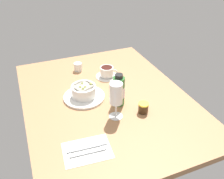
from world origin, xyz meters
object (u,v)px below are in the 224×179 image
object	(u,v)px
coffee_cup	(107,72)
sauce_bottle_green	(119,91)
porridge_bowl	(84,92)
jam_jar	(143,108)
cutlery_setting	(88,150)
wine_glass	(116,95)
creamer_jug	(78,67)

from	to	relation	value
coffee_cup	sauce_bottle_green	bearing A→B (deg)	-8.88
porridge_bowl	jam_jar	distance (cm)	32.23
cutlery_setting	jam_jar	bearing A→B (deg)	113.16
wine_glass	jam_jar	world-z (taller)	wine_glass
porridge_bowl	wine_glass	distance (cm)	24.36
porridge_bowl	sauce_bottle_green	bearing A→B (deg)	51.93
cutlery_setting	coffee_cup	size ratio (longest dim) A/B	1.53
wine_glass	sauce_bottle_green	xyz separation A→B (cm)	(-8.96, 5.20, -4.39)
cutlery_setting	wine_glass	distance (cm)	27.13
creamer_jug	jam_jar	bearing A→B (deg)	19.02
creamer_jug	jam_jar	world-z (taller)	creamer_jug
cutlery_setting	coffee_cup	world-z (taller)	coffee_cup
cutlery_setting	coffee_cup	distance (cm)	59.56
cutlery_setting	creamer_jug	world-z (taller)	creamer_jug
cutlery_setting	porridge_bowl	bearing A→B (deg)	165.96
creamer_jug	jam_jar	distance (cm)	55.56
creamer_jug	wine_glass	xyz separation A→B (cm)	(50.67, 4.55, 9.53)
sauce_bottle_green	creamer_jug	bearing A→B (deg)	-166.84
porridge_bowl	wine_glass	world-z (taller)	wine_glass
cutlery_setting	sauce_bottle_green	bearing A→B (deg)	135.88
porridge_bowl	coffee_cup	bearing A→B (deg)	130.25
porridge_bowl	cutlery_setting	size ratio (longest dim) A/B	1.07
porridge_bowl	creamer_jug	world-z (taller)	porridge_bowl
jam_jar	porridge_bowl	bearing A→B (deg)	-134.07
coffee_cup	jam_jar	xyz separation A→B (cm)	(38.62, 4.01, -0.32)
porridge_bowl	wine_glass	size ratio (longest dim) A/B	1.18
sauce_bottle_green	wine_glass	bearing A→B (deg)	-30.10
porridge_bowl	creamer_jug	distance (cm)	30.54
coffee_cup	jam_jar	bearing A→B (deg)	5.93
coffee_cup	sauce_bottle_green	world-z (taller)	sauce_bottle_green
coffee_cup	wine_glass	distance (cm)	39.09
cutlery_setting	creamer_jug	size ratio (longest dim) A/B	3.47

